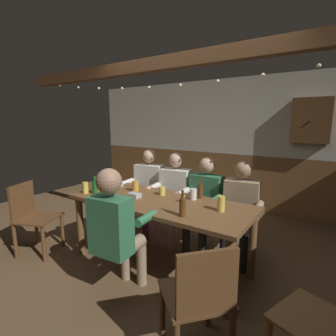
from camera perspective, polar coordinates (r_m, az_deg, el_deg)
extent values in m
plane|color=brown|center=(3.15, -2.51, -20.86)|extent=(7.93, 7.93, 0.00)
cube|color=beige|center=(4.98, 15.43, 10.95)|extent=(6.61, 0.12, 1.38)
cube|color=brown|center=(5.10, 14.78, -2.66)|extent=(6.61, 0.12, 1.02)
cube|color=brown|center=(3.21, 3.33, 22.79)|extent=(5.95, 0.14, 0.16)
cube|color=brown|center=(2.87, -2.05, -7.57)|extent=(2.06, 0.84, 0.04)
cylinder|color=brown|center=(3.41, -18.91, -12.02)|extent=(0.08, 0.08, 0.73)
cylinder|color=brown|center=(2.35, 13.23, -22.62)|extent=(0.08, 0.08, 0.73)
cylinder|color=brown|center=(3.83, -10.67, -9.14)|extent=(0.08, 0.08, 0.73)
cylinder|color=brown|center=(2.92, 18.23, -15.93)|extent=(0.08, 0.08, 0.73)
cube|color=silver|center=(3.83, -4.13, -3.25)|extent=(0.44, 0.26, 0.54)
sphere|color=tan|center=(3.76, -4.21, 2.65)|extent=(0.20, 0.20, 0.20)
cylinder|color=#6B2D66|center=(3.73, -3.61, -7.63)|extent=(0.18, 0.39, 0.13)
cylinder|color=#6B2D66|center=(3.85, -6.61, -7.13)|extent=(0.18, 0.39, 0.13)
cylinder|color=#6B2D66|center=(3.67, -5.05, -12.43)|extent=(0.10, 0.10, 0.42)
cylinder|color=#6B2D66|center=(3.79, -8.09, -11.77)|extent=(0.10, 0.10, 0.42)
cylinder|color=silver|center=(3.51, -2.74, -4.07)|extent=(0.12, 0.29, 0.08)
cylinder|color=silver|center=(3.76, -9.14, -3.22)|extent=(0.12, 0.29, 0.08)
cube|color=silver|center=(3.58, 1.76, -4.39)|extent=(0.43, 0.28, 0.52)
sphere|color=tan|center=(3.50, 1.79, 1.81)|extent=(0.20, 0.20, 0.20)
cylinder|color=#B78493|center=(3.47, 2.29, -9.02)|extent=(0.17, 0.43, 0.13)
cylinder|color=#B78493|center=(3.57, -0.96, -8.47)|extent=(0.17, 0.43, 0.13)
cylinder|color=#B78493|center=(3.40, 0.67, -14.35)|extent=(0.10, 0.10, 0.42)
cylinder|color=#B78493|center=(3.50, -2.66, -13.61)|extent=(0.10, 0.10, 0.42)
cylinder|color=silver|center=(3.25, 3.41, -5.46)|extent=(0.11, 0.29, 0.08)
cylinder|color=tan|center=(3.46, -3.62, -4.46)|extent=(0.11, 0.29, 0.08)
cube|color=#33724C|center=(3.36, 8.49, -5.69)|extent=(0.41, 0.21, 0.50)
sphere|color=tan|center=(3.28, 8.67, 0.64)|extent=(0.20, 0.20, 0.20)
cylinder|color=black|center=(3.28, 9.18, -10.37)|extent=(0.14, 0.37, 0.13)
cylinder|color=black|center=(3.36, 5.66, -9.71)|extent=(0.14, 0.37, 0.13)
cylinder|color=black|center=(3.23, 7.64, -15.87)|extent=(0.10, 0.10, 0.42)
cylinder|color=black|center=(3.32, 4.04, -15.04)|extent=(0.10, 0.10, 0.42)
cylinder|color=#33724C|center=(3.06, 10.60, -6.92)|extent=(0.09, 0.28, 0.08)
cylinder|color=tan|center=(3.25, 2.98, -5.69)|extent=(0.09, 0.28, 0.08)
cube|color=#997F60|center=(3.20, 16.06, -6.90)|extent=(0.42, 0.28, 0.49)
sphere|color=#9E755B|center=(3.12, 16.40, -0.35)|extent=(0.20, 0.20, 0.20)
cylinder|color=black|center=(3.13, 17.35, -11.71)|extent=(0.18, 0.40, 0.13)
cylinder|color=black|center=(3.17, 13.42, -11.25)|extent=(0.18, 0.40, 0.13)
cylinder|color=black|center=(3.07, 16.43, -17.67)|extent=(0.10, 0.10, 0.42)
cylinder|color=black|center=(3.11, 12.33, -17.11)|extent=(0.10, 0.10, 0.42)
cylinder|color=#997F60|center=(2.92, 19.53, -8.26)|extent=(0.12, 0.29, 0.08)
cylinder|color=#997F60|center=(3.01, 10.87, -7.33)|extent=(0.12, 0.29, 0.08)
cube|color=#33724C|center=(2.37, -12.61, -12.46)|extent=(0.38, 0.25, 0.52)
sphere|color=#9E755B|center=(2.25, -13.02, -2.91)|extent=(0.23, 0.23, 0.23)
cylinder|color=#997F60|center=(2.62, -12.16, -15.97)|extent=(0.16, 0.38, 0.13)
cylinder|color=#997F60|center=(2.51, -8.52, -17.13)|extent=(0.16, 0.38, 0.13)
cylinder|color=#997F60|center=(2.87, -9.40, -19.45)|extent=(0.10, 0.10, 0.42)
cylinder|color=#997F60|center=(2.77, -5.90, -20.60)|extent=(0.10, 0.10, 0.42)
cylinder|color=#33724C|center=(2.67, -12.57, -9.25)|extent=(0.11, 0.29, 0.08)
cylinder|color=#33724C|center=(2.42, -4.84, -11.08)|extent=(0.11, 0.29, 0.08)
cube|color=brown|center=(3.60, -26.91, -9.94)|extent=(0.58, 0.58, 0.02)
cube|color=brown|center=(3.66, -29.70, -6.26)|extent=(0.19, 0.37, 0.42)
cylinder|color=brown|center=(3.72, -22.43, -12.73)|extent=(0.04, 0.04, 0.44)
cylinder|color=brown|center=(3.44, -25.93, -14.96)|extent=(0.04, 0.04, 0.44)
cylinder|color=brown|center=(3.93, -27.20, -11.86)|extent=(0.04, 0.04, 0.44)
cylinder|color=brown|center=(3.67, -30.87, -13.82)|extent=(0.04, 0.04, 0.44)
cube|color=brown|center=(2.00, 30.22, -27.48)|extent=(0.57, 0.57, 0.02)
cylinder|color=brown|center=(2.34, 27.04, -28.12)|extent=(0.04, 0.04, 0.44)
cube|color=brown|center=(1.99, 6.07, -26.18)|extent=(0.62, 0.62, 0.02)
cube|color=brown|center=(1.71, 8.76, -24.01)|extent=(0.29, 0.32, 0.42)
cylinder|color=brown|center=(2.23, -1.24, -28.93)|extent=(0.04, 0.04, 0.44)
cylinder|color=brown|center=(2.33, 9.06, -27.17)|extent=(0.04, 0.04, 0.44)
cylinder|color=#F9E08C|center=(2.79, 3.33, -6.84)|extent=(0.04, 0.04, 0.08)
cube|color=#B2B7BC|center=(2.99, -7.51, -6.03)|extent=(0.14, 0.10, 0.05)
cylinder|color=white|center=(3.55, -11.78, -3.80)|extent=(0.23, 0.23, 0.01)
cylinder|color=#195923|center=(3.23, -15.92, -4.15)|extent=(0.07, 0.07, 0.15)
cylinder|color=#195923|center=(3.20, -16.02, -2.30)|extent=(0.03, 0.03, 0.06)
cylinder|color=#593314|center=(2.38, 3.23, -8.76)|extent=(0.06, 0.06, 0.17)
cylinder|color=#593314|center=(2.34, 3.27, -5.87)|extent=(0.03, 0.03, 0.08)
cylinder|color=#593314|center=(2.94, 7.22, -5.18)|extent=(0.05, 0.05, 0.16)
cylinder|color=#593314|center=(2.91, 7.27, -3.01)|extent=(0.03, 0.03, 0.07)
cylinder|color=gold|center=(3.37, -15.38, -3.90)|extent=(0.08, 0.08, 0.11)
cylinder|color=#E5C64C|center=(3.05, -1.34, -5.12)|extent=(0.08, 0.08, 0.10)
cylinder|color=#E5C64C|center=(3.28, -17.88, -4.18)|extent=(0.07, 0.07, 0.14)
cylinder|color=#E5C64C|center=(2.56, 11.71, -7.80)|extent=(0.07, 0.07, 0.15)
cylinder|color=gold|center=(3.23, -7.26, -4.00)|extent=(0.08, 0.08, 0.13)
cylinder|color=white|center=(2.89, 5.63, -5.80)|extent=(0.08, 0.08, 0.12)
cube|color=brown|center=(4.60, 29.22, 9.21)|extent=(0.56, 0.12, 0.70)
sphere|color=black|center=(4.52, 29.13, 9.22)|extent=(0.03, 0.03, 0.03)
sphere|color=#F9EAB2|center=(4.77, -22.83, 16.49)|extent=(0.04, 0.04, 0.04)
sphere|color=#F9EAB2|center=(4.39, -19.30, 16.55)|extent=(0.04, 0.04, 0.04)
sphere|color=#F9EAB2|center=(4.03, -15.13, 16.72)|extent=(0.04, 0.04, 0.04)
sphere|color=#F9EAB2|center=(3.69, -10.17, 17.01)|extent=(0.04, 0.04, 0.04)
sphere|color=#F9EAB2|center=(3.39, -4.25, 17.42)|extent=(0.04, 0.04, 0.04)
sphere|color=#F9EAB2|center=(3.12, 2.78, 17.92)|extent=(0.04, 0.04, 0.04)
sphere|color=#F9EAB2|center=(2.91, 11.01, 18.42)|extent=(0.04, 0.04, 0.04)
sphere|color=#F9EAB2|center=(2.77, 20.37, 18.83)|extent=(0.04, 0.04, 0.04)
sphere|color=#F9EAB2|center=(2.69, 30.55, 19.01)|extent=(0.04, 0.04, 0.04)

